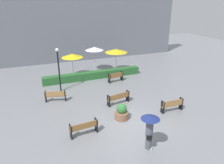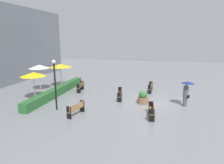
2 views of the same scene
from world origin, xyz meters
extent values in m
plane|color=gray|center=(0.00, 0.00, 0.00)|extent=(60.00, 60.00, 0.00)
cube|color=olive|center=(1.88, 6.85, 0.45)|extent=(1.55, 0.51, 0.04)
cube|color=olive|center=(1.90, 6.69, 0.69)|extent=(1.51, 0.28, 0.43)
cube|color=black|center=(1.18, 6.72, 0.45)|extent=(0.12, 0.38, 0.90)
cube|color=black|center=(2.57, 6.94, 0.45)|extent=(0.12, 0.38, 0.90)
cube|color=olive|center=(-3.11, -0.38, 0.47)|extent=(1.68, 0.40, 0.04)
cube|color=olive|center=(-3.10, -0.53, 0.68)|extent=(1.66, 0.18, 0.36)
cube|color=black|center=(-3.88, -0.47, 0.43)|extent=(0.09, 0.37, 0.86)
cube|color=black|center=(-2.34, -0.34, 0.43)|extent=(0.09, 0.37, 0.86)
cube|color=#9E7242|center=(3.32, 0.06, 0.43)|extent=(1.66, 0.28, 0.04)
cube|color=#9E7242|center=(3.31, -0.08, 0.67)|extent=(1.66, 0.07, 0.45)
cube|color=black|center=(2.55, 0.05, 0.45)|extent=(0.07, 0.35, 0.90)
cube|color=black|center=(4.09, 0.03, 0.45)|extent=(0.07, 0.35, 0.90)
cube|color=#9E7242|center=(-4.02, 4.69, 0.42)|extent=(1.60, 0.63, 0.04)
cube|color=#9E7242|center=(-4.05, 4.54, 0.65)|extent=(1.55, 0.42, 0.42)
cube|color=black|center=(-4.73, 4.84, 0.43)|extent=(0.14, 0.35, 0.86)
cube|color=black|center=(-3.31, 4.49, 0.43)|extent=(0.14, 0.35, 0.86)
cube|color=olive|center=(0.29, 2.49, 0.45)|extent=(1.85, 0.58, 0.04)
cube|color=olive|center=(0.32, 2.35, 0.67)|extent=(1.81, 0.36, 0.40)
cube|color=black|center=(-0.55, 2.32, 0.44)|extent=(0.12, 0.37, 0.87)
cube|color=black|center=(1.14, 2.63, 0.44)|extent=(0.12, 0.37, 0.87)
cylinder|color=#4C515B|center=(-0.28, -2.82, 0.38)|extent=(0.32, 0.32, 0.77)
cube|color=#B2A599|center=(-0.23, -2.86, 0.04)|extent=(0.41, 0.39, 0.08)
cylinder|color=#4C515B|center=(-0.28, -2.82, 1.18)|extent=(0.38, 0.38, 0.83)
sphere|color=tan|center=(-0.28, -2.82, 1.70)|extent=(0.21, 0.21, 0.21)
cube|color=black|center=(-0.38, -3.02, 0.82)|extent=(0.29, 0.23, 0.22)
cylinder|color=black|center=(-0.33, -2.91, 1.48)|extent=(0.02, 0.02, 0.90)
cone|color=navy|center=(-0.33, -2.91, 1.93)|extent=(0.95, 0.95, 0.16)
cylinder|color=brown|center=(-0.36, 0.42, 0.24)|extent=(0.90, 0.90, 0.49)
sphere|color=#2D6B33|center=(-0.36, 0.42, 0.74)|extent=(0.68, 0.68, 0.68)
cylinder|color=black|center=(-3.35, 6.52, 1.73)|extent=(0.12, 0.12, 3.46)
sphere|color=white|center=(-3.35, 6.52, 3.58)|extent=(0.28, 0.28, 0.28)
cylinder|color=silver|center=(-1.59, 9.56, 1.12)|extent=(0.06, 0.06, 2.23)
cone|color=yellow|center=(-1.59, 9.56, 2.23)|extent=(2.10, 2.10, 0.35)
cylinder|color=silver|center=(1.05, 10.75, 1.24)|extent=(0.06, 0.06, 2.47)
cone|color=white|center=(1.05, 10.75, 2.47)|extent=(1.96, 1.96, 0.35)
cylinder|color=silver|center=(3.06, 9.53, 1.17)|extent=(0.06, 0.06, 2.34)
cone|color=yellow|center=(3.06, 9.53, 2.34)|extent=(2.35, 2.35, 0.35)
cube|color=#28602D|center=(0.15, 8.40, 0.36)|extent=(9.76, 0.70, 0.72)
cube|color=slate|center=(0.00, 16.00, 4.44)|extent=(28.00, 1.20, 8.87)
camera|label=1|loc=(-5.39, -10.52, 7.30)|focal=33.65mm
camera|label=2|loc=(-15.85, -0.84, 5.26)|focal=31.61mm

